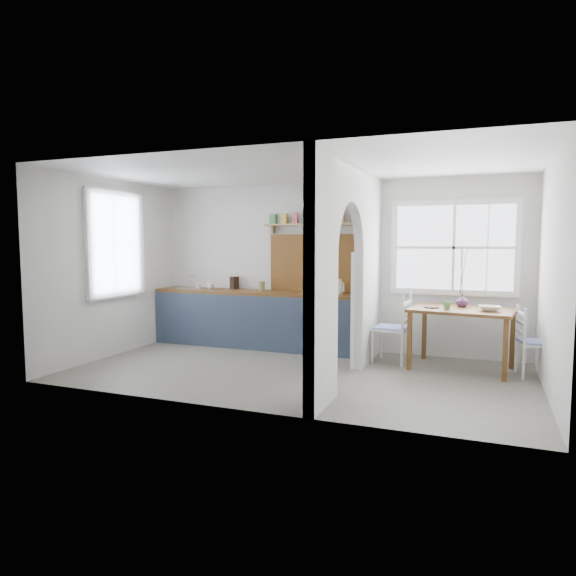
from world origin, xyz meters
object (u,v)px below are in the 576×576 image
(chair_right, at_px, (536,342))
(vase, at_px, (462,301))
(chair_left, at_px, (392,327))
(kettle, at_px, (338,287))
(dining_table, at_px, (461,339))

(chair_right, height_order, vase, vase)
(chair_left, height_order, kettle, kettle)
(chair_left, distance_m, chair_right, 1.82)
(chair_left, xyz_separation_m, chair_right, (1.82, -0.13, -0.05))
(kettle, bearing_deg, chair_left, -28.99)
(dining_table, bearing_deg, chair_right, 4.76)
(kettle, xyz_separation_m, vase, (1.77, -0.14, -0.12))
(chair_right, xyz_separation_m, vase, (-0.90, 0.28, 0.45))
(chair_right, relative_size, vase, 5.18)
(kettle, height_order, vase, kettle)
(dining_table, height_order, vase, vase)
(kettle, bearing_deg, chair_right, -19.30)
(chair_left, distance_m, kettle, 1.04)
(chair_left, xyz_separation_m, vase, (0.92, 0.15, 0.40))
(dining_table, relative_size, vase, 7.59)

